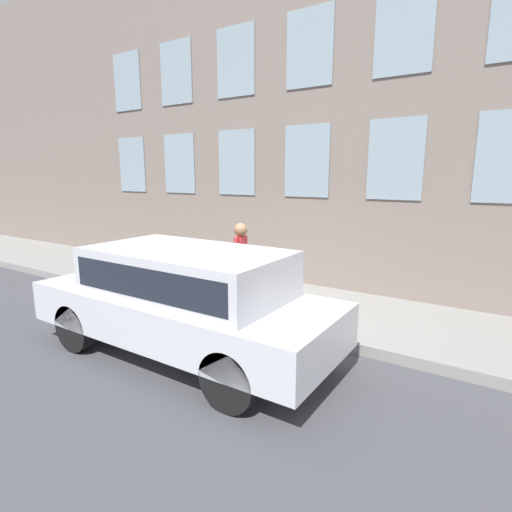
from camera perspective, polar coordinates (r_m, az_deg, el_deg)
ground_plane at (r=7.60m, az=-2.54°, el=-9.89°), size 80.00×80.00×0.00m
sidewalk at (r=8.67m, az=2.80°, el=-6.54°), size 2.76×60.00×0.18m
building_facade at (r=9.74m, az=7.94°, el=21.35°), size 0.33×40.00×8.92m
fire_hydrant at (r=7.46m, az=2.35°, el=-5.89°), size 0.36×0.46×0.72m
person at (r=7.99m, az=-2.18°, el=-0.01°), size 0.40×0.27×1.66m
parked_truck_silver_near at (r=6.20m, az=-10.25°, el=-5.42°), size 1.90×4.93×1.70m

